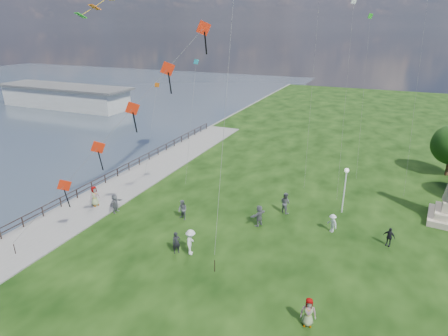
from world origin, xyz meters
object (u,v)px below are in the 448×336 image
at_px(person_7, 285,203).
at_px(person_10, 95,197).
at_px(person_4, 308,312).
at_px(person_1, 183,210).
at_px(person_5, 115,203).
at_px(person_2, 191,242).
at_px(person_11, 259,216).
at_px(lamppost, 346,181).
at_px(person_0, 176,243).
at_px(pier_pavilion, 65,96).
at_px(person_9, 389,237).
at_px(person_8, 332,223).

height_order(person_7, person_10, person_7).
height_order(person_4, person_7, person_7).
relative_size(person_1, person_5, 1.01).
bearing_deg(person_2, person_11, -46.14).
height_order(lamppost, person_7, lamppost).
xyz_separation_m(person_7, person_11, (-1.37, -3.11, -0.05)).
bearing_deg(person_2, person_0, 88.89).
distance_m(lamppost, person_0, 15.45).
bearing_deg(person_1, person_4, -11.72).
distance_m(person_2, person_11, 6.72).
bearing_deg(lamppost, person_7, -156.08).
xyz_separation_m(person_2, person_11, (3.18, 5.92, -0.07)).
bearing_deg(person_2, person_7, -44.64).
relative_size(lamppost, person_1, 2.38).
bearing_deg(pier_pavilion, person_1, -35.50).
xyz_separation_m(lamppost, person_10, (-20.83, -7.85, -2.08)).
relative_size(person_9, person_11, 0.83).
relative_size(lamppost, person_4, 2.40).
bearing_deg(person_4, pier_pavilion, 131.65).
height_order(person_1, person_7, person_7).
distance_m(person_1, person_2, 5.32).
height_order(person_4, person_9, person_4).
bearing_deg(person_4, person_2, 145.54).
height_order(pier_pavilion, person_1, pier_pavilion).
bearing_deg(person_1, person_0, -44.73).
bearing_deg(person_4, person_1, 134.05).
height_order(person_7, person_9, person_7).
xyz_separation_m(lamppost, person_4, (-0.00, -14.61, -2.15)).
bearing_deg(pier_pavilion, lamppost, -24.26).
xyz_separation_m(person_1, person_8, (11.98, 2.96, -0.11)).
bearing_deg(person_2, person_10, 56.54).
distance_m(person_1, person_10, 8.59).
height_order(person_0, person_1, person_1).
bearing_deg(person_4, person_11, 108.99).
relative_size(person_5, person_8, 1.13).
bearing_deg(pier_pavilion, person_4, -34.89).
relative_size(person_4, person_8, 1.13).
xyz_separation_m(person_2, person_8, (8.86, 7.27, -0.20)).
bearing_deg(person_0, person_10, 117.41).
relative_size(person_8, person_9, 1.03).
bearing_deg(person_0, person_8, -6.67).
distance_m(person_7, person_11, 3.39).
distance_m(lamppost, person_2, 14.54).
bearing_deg(lamppost, person_2, -129.63).
height_order(lamppost, person_10, lamppost).
height_order(pier_pavilion, person_0, pier_pavilion).
bearing_deg(person_9, person_7, -173.93).
bearing_deg(person_9, person_2, -132.12).
xyz_separation_m(person_0, person_5, (-8.20, 3.37, 0.04)).
height_order(pier_pavilion, person_10, pier_pavilion).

